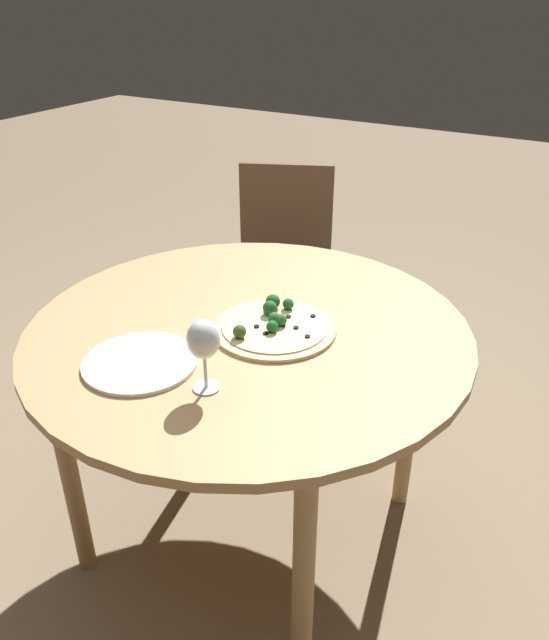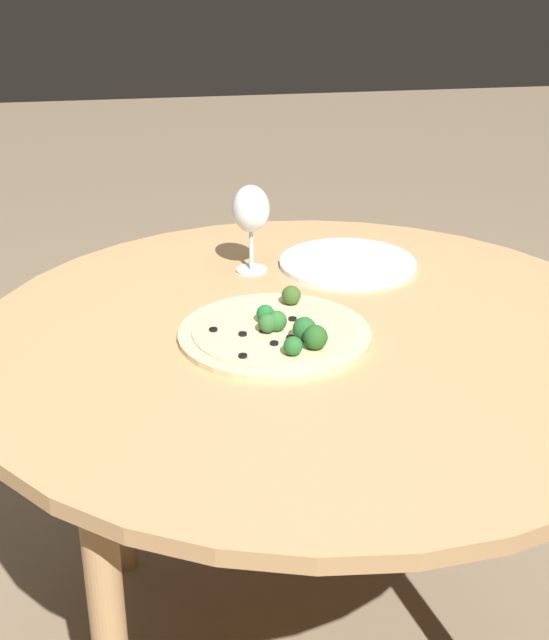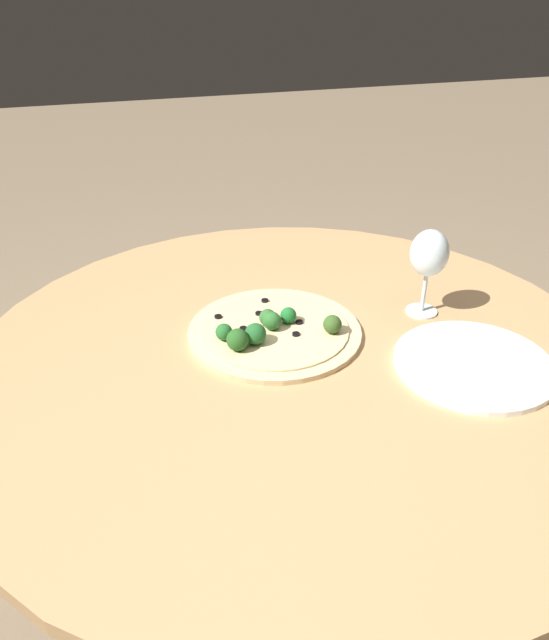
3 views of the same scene
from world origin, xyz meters
The scene contains 5 objects.
ground_plane centered at (0.00, 0.00, 0.00)m, with size 12.00×12.00×0.00m, color #847056.
dining_table centered at (0.00, 0.00, 0.67)m, with size 1.15×1.15×0.74m.
pizza centered at (-0.02, 0.07, 0.76)m, with size 0.32×0.32×0.05m.
wine_glass centered at (0.28, 0.07, 0.87)m, with size 0.07×0.07×0.17m.
plate_near centered at (0.28, -0.12, 0.75)m, with size 0.27×0.27×0.01m.
Camera 3 is at (-0.29, -0.86, 1.35)m, focal length 35.00 mm.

